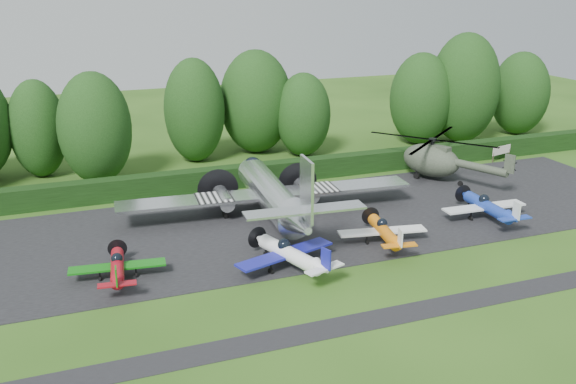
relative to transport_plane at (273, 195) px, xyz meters
name	(u,v)px	position (x,y,z in m)	size (l,w,h in m)	color
ground	(323,279)	(-0.46, -11.31, -2.22)	(160.00, 160.00, 0.00)	#264814
apron	(273,226)	(-0.46, -1.31, -2.21)	(70.00, 18.00, 0.01)	black
taxiway_verge	(364,322)	(-0.46, -17.31, -2.22)	(70.00, 2.00, 0.00)	black
hedgerow	(235,186)	(-0.46, 9.69, -2.22)	(90.00, 1.60, 2.00)	black
transport_plane	(273,195)	(0.00, 0.00, 0.00)	(24.82, 19.03, 7.95)	silver
light_plane_red	(117,267)	(-13.19, -6.84, -1.22)	(6.26, 6.58, 2.40)	maroon
light_plane_white	(290,254)	(-2.03, -9.27, -1.02)	(7.48, 7.86, 2.87)	white
light_plane_orange	(384,231)	(6.09, -7.67, -1.15)	(6.67, 7.02, 2.56)	orange
light_plane_blue	(488,207)	(16.49, -6.15, -1.06)	(7.23, 7.60, 2.78)	#1B38A4
helicopter	(432,157)	(18.32, 5.16, -0.01)	(12.75, 14.92, 4.11)	#323B2D
sign_board	(502,151)	(29.16, 8.19, -1.11)	(2.91, 0.11, 1.64)	#3F3326
tree_0	(464,88)	(30.06, 17.03, 4.25)	(8.25, 8.25, 12.96)	black
tree_2	(194,111)	(-1.81, 19.82, 3.31)	(6.42, 6.42, 11.08)	black
tree_3	(38,129)	(-17.48, 19.70, 2.63)	(5.48, 5.48, 9.72)	black
tree_4	(95,128)	(-12.36, 15.62, 3.15)	(6.92, 6.92, 10.76)	black
tree_5	(256,102)	(5.48, 21.16, 3.53)	(8.06, 8.06, 11.51)	black
tree_6	(520,93)	(39.13, 17.96, 2.93)	(7.10, 7.10, 10.31)	black
tree_7	(421,99)	(24.81, 17.98, 3.16)	(7.29, 7.29, 10.77)	black
tree_8	(303,115)	(9.84, 17.83, 2.38)	(6.04, 6.04, 9.23)	black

